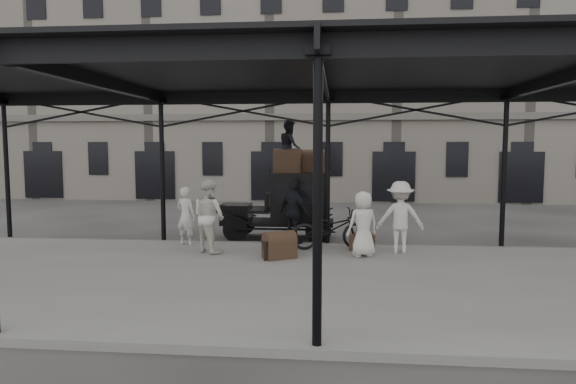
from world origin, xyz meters
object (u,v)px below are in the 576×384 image
porter_official (294,212)px  porter_left (186,216)px  steamer_trunk_roof_near (288,163)px  steamer_trunk_platform (279,247)px  bicycle (330,229)px  taxi (291,202)px

porter_official → porter_left: bearing=49.2°
steamer_trunk_roof_near → steamer_trunk_platform: bearing=-87.8°
porter_official → bicycle: 1.33m
taxi → porter_left: (-2.88, -1.99, -0.20)m
taxi → porter_official: size_ratio=1.93×
bicycle → steamer_trunk_roof_near: size_ratio=2.53×
steamer_trunk_roof_near → steamer_trunk_platform: steamer_trunk_roof_near is taller
bicycle → steamer_trunk_platform: bearing=122.8°
bicycle → steamer_trunk_roof_near: (-1.38, 1.96, 1.77)m
taxi → porter_official: (0.23, -1.53, -0.11)m
porter_left → steamer_trunk_roof_near: size_ratio=1.98×
porter_left → steamer_trunk_roof_near: steamer_trunk_roof_near is taller
taxi → porter_left: size_ratio=2.14×
taxi → bicycle: taxi is taller
porter_left → taxi: bearing=-125.4°
porter_left → porter_official: 3.15m
porter_left → steamer_trunk_roof_near: 3.62m
porter_left → steamer_trunk_platform: size_ratio=2.13×
bicycle → porter_official: bearing=45.2°
steamer_trunk_roof_near → bicycle: bearing=-54.5°
porter_left → steamer_trunk_platform: porter_left is taller
taxi → porter_official: taxi is taller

